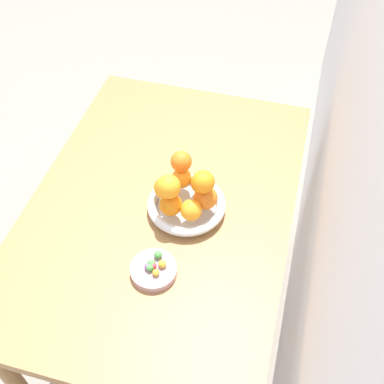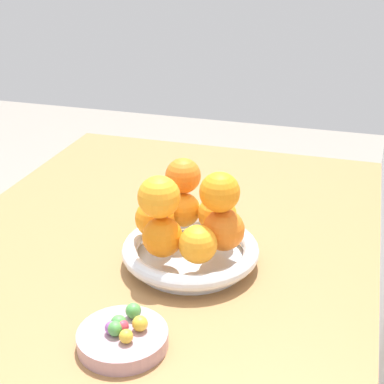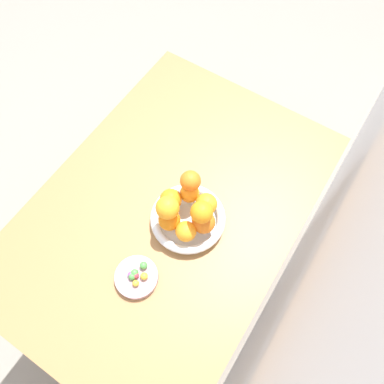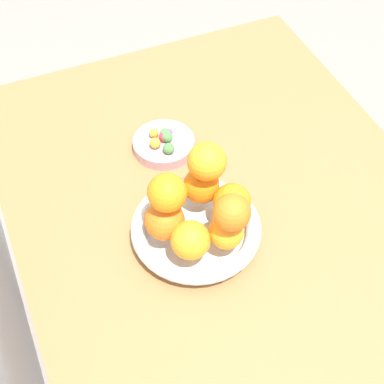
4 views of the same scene
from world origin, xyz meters
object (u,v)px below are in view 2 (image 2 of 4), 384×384
object	(u,v)px
orange_8	(220,192)
candy_ball_4	(119,323)
candy_ball_2	(133,311)
candy_ball_3	(122,326)
dining_table	(149,298)
fruit_bowl	(191,252)
candy_ball_1	(140,323)
orange_7	(159,197)
candy_ball_5	(111,328)
orange_6	(183,176)
candy_ball_6	(126,336)
orange_0	(224,230)
orange_1	(217,214)
orange_2	(183,210)
candy_dish	(123,339)
orange_4	(162,237)
candy_ball_0	(115,329)
orange_3	(154,219)
orange_5	(198,244)

from	to	relation	value
orange_8	candy_ball_4	xyz separation A→B (m)	(0.22, -0.08, -0.11)
orange_8	candy_ball_2	xyz separation A→B (m)	(0.19, -0.07, -0.11)
orange_8	candy_ball_3	distance (m)	0.26
dining_table	fruit_bowl	world-z (taller)	fruit_bowl
candy_ball_1	candy_ball_3	size ratio (longest dim) A/B	1.16
candy_ball_4	candy_ball_3	bearing A→B (deg)	60.04
orange_7	candy_ball_5	world-z (taller)	orange_7
orange_6	orange_7	bearing A→B (deg)	-2.71
orange_7	candy_ball_6	size ratio (longest dim) A/B	3.55
orange_6	orange_7	world-z (taller)	orange_7
orange_0	orange_1	bearing A→B (deg)	-155.29
orange_2	candy_ball_4	size ratio (longest dim) A/B	2.72
candy_dish	orange_0	bearing A→B (deg)	159.64
orange_2	orange_4	bearing A→B (deg)	-0.76
orange_0	candy_ball_0	distance (m)	0.25
fruit_bowl	candy_ball_3	distance (m)	0.23
orange_2	orange_8	xyz separation A→B (m)	(0.06, 0.08, 0.07)
orange_6	candy_ball_0	size ratio (longest dim) A/B	2.98
dining_table	candy_ball_6	size ratio (longest dim) A/B	59.06
dining_table	candy_ball_6	distance (m)	0.28
candy_ball_1	candy_dish	bearing A→B (deg)	-62.85
orange_0	orange_2	size ratio (longest dim) A/B	1.14
orange_1	candy_ball_1	world-z (taller)	orange_1
candy_ball_0	orange_0	bearing A→B (deg)	158.89
orange_2	candy_ball_2	size ratio (longest dim) A/B	2.69
orange_7	orange_8	xyz separation A→B (m)	(-0.04, 0.09, 0.00)
orange_1	candy_ball_0	bearing A→B (deg)	-12.93
candy_dish	orange_3	xyz separation A→B (m)	(-0.23, -0.04, 0.06)
candy_ball_1	candy_ball_5	size ratio (longest dim) A/B	1.18
orange_2	candy_ball_4	world-z (taller)	orange_2
orange_4	dining_table	bearing A→B (deg)	-138.85
candy_ball_0	candy_ball_5	bearing A→B (deg)	-106.05
candy_ball_2	candy_ball_5	bearing A→B (deg)	-19.59
dining_table	orange_1	distance (m)	0.20
orange_0	orange_3	xyz separation A→B (m)	(-0.00, -0.12, -0.00)
candy_ball_3	fruit_bowl	bearing A→B (deg)	173.12
orange_3	orange_5	xyz separation A→B (m)	(0.05, 0.09, -0.00)
orange_5	candy_ball_1	size ratio (longest dim) A/B	2.82
candy_ball_4	orange_1	bearing A→B (deg)	166.52
candy_ball_3	orange_5	bearing A→B (deg)	162.43
orange_1	candy_ball_1	size ratio (longest dim) A/B	3.07
orange_2	candy_ball_0	bearing A→B (deg)	-0.81
fruit_bowl	candy_ball_5	xyz separation A→B (m)	(0.23, -0.04, 0.01)
orange_1	orange_0	bearing A→B (deg)	24.71
candy_dish	orange_8	xyz separation A→B (m)	(-0.22, 0.08, 0.13)
fruit_bowl	candy_ball_2	world-z (taller)	candy_ball_2
orange_2	candy_ball_5	bearing A→B (deg)	-1.97
orange_6	candy_ball_3	world-z (taller)	orange_6
candy_ball_0	orange_1	bearing A→B (deg)	167.07
orange_1	candy_ball_4	size ratio (longest dim) A/B	3.02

